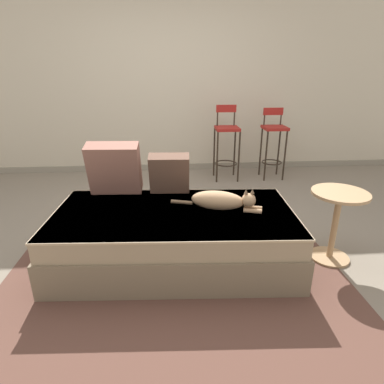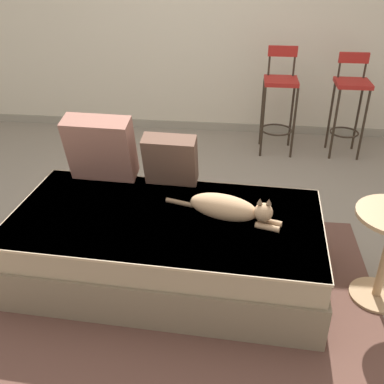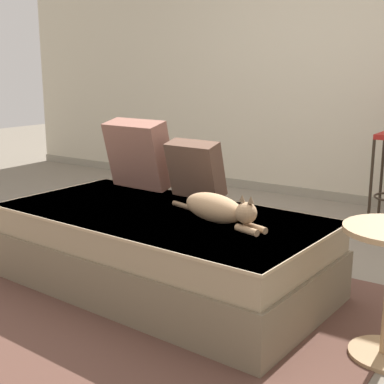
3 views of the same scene
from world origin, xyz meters
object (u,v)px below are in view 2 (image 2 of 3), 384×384
throw_pillow_corner (101,148)px  cat (228,208)px  throw_pillow_middle (170,160)px  bar_stool_near_window (280,96)px  bar_stool_by_doorway (350,97)px  couch (167,245)px

throw_pillow_corner → cat: size_ratio=0.65×
throw_pillow_middle → bar_stool_near_window: bar_stool_near_window is taller
throw_pillow_corner → bar_stool_near_window: 2.12m
bar_stool_by_doorway → cat: bearing=-117.4°
couch → throw_pillow_corner: 0.80m
couch → bar_stool_by_doorway: bar_stool_by_doorway is taller
throw_pillow_corner → bar_stool_by_doorway: bearing=40.5°
cat → bar_stool_by_doorway: bearing=62.6°
couch → cat: (0.38, 0.01, 0.30)m
couch → bar_stool_by_doorway: bearing=55.2°
bar_stool_near_window → bar_stool_by_doorway: 0.67m
throw_pillow_corner → bar_stool_by_doorway: (1.97, 1.68, -0.10)m
couch → bar_stool_by_doorway: (1.46, 2.10, 0.36)m
bar_stool_near_window → bar_stool_by_doorway: (0.67, 0.00, 0.01)m
throw_pillow_middle → bar_stool_near_window: 1.89m
couch → bar_stool_near_window: size_ratio=1.90×
cat → couch: bearing=-178.3°
cat → bar_stool_by_doorway: bar_stool_by_doorway is taller
throw_pillow_corner → cat: (0.88, -0.41, -0.16)m
throw_pillow_corner → couch: bearing=-39.8°
throw_pillow_middle → bar_stool_by_doorway: 2.26m
throw_pillow_middle → bar_stool_by_doorway: (1.49, 1.70, -0.05)m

